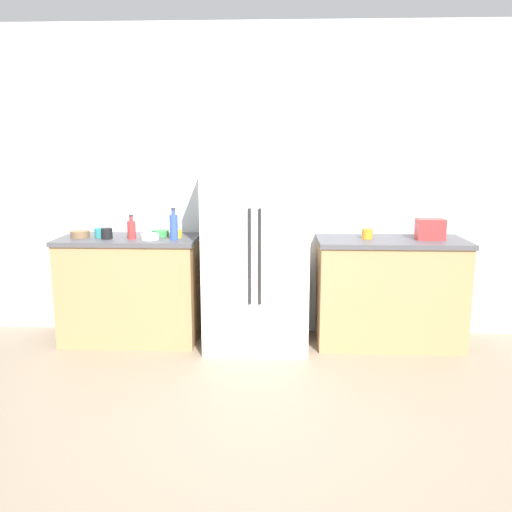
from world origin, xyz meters
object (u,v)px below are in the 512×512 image
object	(u,v)px
bowl_b	(80,234)
bowl_c	(150,237)
toaster	(430,229)
refrigerator	(257,249)
bottle_b	(132,229)
cup_a	(107,234)
cup_d	(100,233)
bowl_a	(160,233)
cup_b	(177,234)
bottle_a	(174,226)
cup_c	(367,234)

from	to	relation	value
bowl_b	bowl_c	xyz separation A→B (m)	(0.63, -0.09, -0.00)
toaster	refrigerator	bearing A→B (deg)	-177.47
bottle_b	cup_a	world-z (taller)	bottle_b
cup_d	bowl_a	xyz separation A→B (m)	(0.51, 0.09, -0.01)
cup_b	toaster	bearing A→B (deg)	-0.11
bottle_a	bowl_b	bearing A→B (deg)	173.91
bottle_b	cup_c	bearing A→B (deg)	2.66
refrigerator	cup_d	xyz separation A→B (m)	(-1.37, 0.05, 0.12)
bottle_a	bowl_a	size ratio (longest dim) A/B	1.86
refrigerator	cup_d	size ratio (longest dim) A/B	19.03
bowl_a	bowl_b	bearing A→B (deg)	-171.54
bottle_a	bowl_b	world-z (taller)	bottle_a
bottle_a	bowl_b	size ratio (longest dim) A/B	1.64
cup_a	cup_b	world-z (taller)	cup_a
bottle_b	cup_d	distance (m)	0.31
cup_d	bowl_c	bearing A→B (deg)	-11.48
cup_a	cup_c	bearing A→B (deg)	2.86
bottle_a	toaster	bearing A→B (deg)	2.94
bottle_b	refrigerator	bearing A→B (deg)	0.57
bowl_c	toaster	bearing A→B (deg)	2.59
cup_a	cup_b	size ratio (longest dim) A/B	1.05
cup_d	bowl_b	bearing A→B (deg)	-177.49
bottle_a	bowl_a	bearing A→B (deg)	129.38
bowl_b	cup_c	bearing A→B (deg)	0.91
cup_b	cup_c	distance (m)	1.64
cup_a	bowl_a	distance (m)	0.46
cup_d	toaster	bearing A→B (deg)	0.29
cup_b	bowl_a	distance (m)	0.18
refrigerator	bowl_a	world-z (taller)	refrigerator
refrigerator	bottle_b	distance (m)	1.08
toaster	cup_b	xyz separation A→B (m)	(-2.17, 0.00, -0.05)
cup_c	cup_b	bearing A→B (deg)	-179.53
bottle_a	bottle_b	distance (m)	0.37
cup_a	bowl_a	xyz separation A→B (m)	(0.42, 0.17, -0.02)
bowl_a	bowl_c	bearing A→B (deg)	-104.97
bowl_c	bowl_b	bearing A→B (deg)	172.26
toaster	cup_d	bearing A→B (deg)	-179.71
cup_d	bowl_a	distance (m)	0.52
toaster	bowl_b	bearing A→B (deg)	-179.59
cup_a	toaster	bearing A→B (deg)	1.94
refrigerator	bowl_c	bearing A→B (deg)	-177.30
cup_a	cup_b	distance (m)	0.59
bottle_b	bowl_c	bearing A→B (deg)	-11.05
cup_a	bowl_b	xyz separation A→B (m)	(-0.26, 0.07, -0.02)
cup_d	bowl_b	distance (m)	0.17
cup_b	bowl_b	world-z (taller)	cup_b
cup_c	cup_d	xyz separation A→B (m)	(-2.31, -0.03, -0.00)
toaster	bottle_a	world-z (taller)	bottle_a
toaster	bottle_b	xyz separation A→B (m)	(-2.54, -0.08, -0.00)
bottle_a	cup_d	size ratio (longest dim) A/B	3.02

